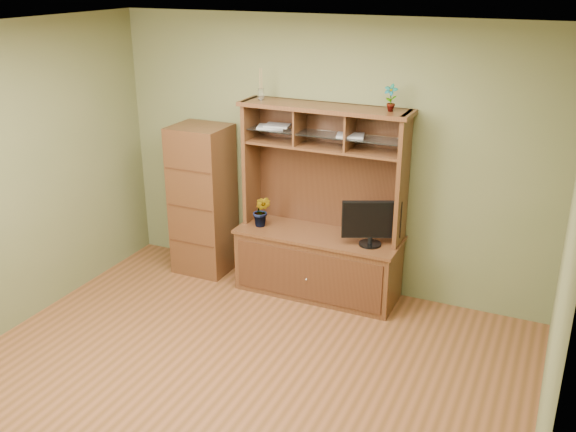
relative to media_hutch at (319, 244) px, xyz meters
The scene contains 8 objects.
room 1.92m from the media_hutch, 91.35° to the right, with size 4.54×4.04×2.74m.
media_hutch is the anchor object (origin of this frame).
monitor 0.66m from the media_hutch, ahead, with size 0.52×0.27×0.44m.
orchid_plant 0.66m from the media_hutch, behind, with size 0.18×0.14×0.33m, color #2F541C.
top_plant 1.62m from the media_hutch, ahead, with size 0.13×0.09×0.24m, color #336B25.
reed_diffuser 1.64m from the media_hutch, behind, with size 0.06×0.06×0.30m.
magazines 1.16m from the media_hutch, 164.12° to the left, with size 1.11×0.26×0.04m.
side_cabinet 1.36m from the media_hutch, behind, with size 0.57×0.52×1.59m.
Camera 1 is at (2.17, -3.71, 3.10)m, focal length 40.00 mm.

